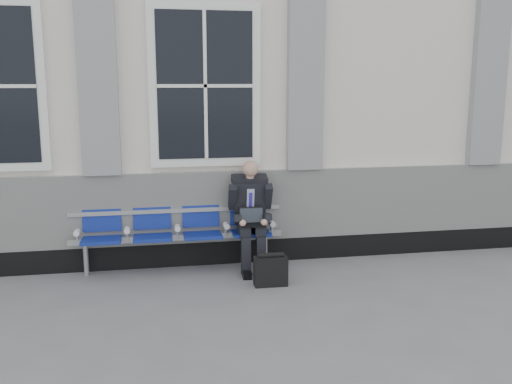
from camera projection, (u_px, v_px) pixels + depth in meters
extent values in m
plane|color=slate|center=(188.00, 310.00, 5.84)|extent=(70.00, 70.00, 0.00)
cube|color=silver|center=(170.00, 95.00, 8.81)|extent=(14.00, 4.00, 4.20)
cube|color=black|center=(180.00, 254.00, 7.23)|extent=(14.00, 0.10, 0.30)
cube|color=silver|center=(179.00, 208.00, 7.10)|extent=(14.00, 0.08, 0.90)
cube|color=gray|center=(97.00, 73.00, 6.61)|extent=(0.45, 0.14, 2.40)
cube|color=gray|center=(306.00, 73.00, 7.05)|extent=(0.45, 0.14, 2.40)
cube|color=gray|center=(489.00, 74.00, 7.50)|extent=(0.45, 0.14, 2.40)
cube|color=white|center=(205.00, 86.00, 6.88)|extent=(1.35, 0.10, 1.95)
cube|color=black|center=(205.00, 86.00, 6.83)|extent=(1.15, 0.02, 1.75)
cube|color=#9EA0A3|center=(178.00, 237.00, 7.01)|extent=(2.60, 0.07, 0.07)
cube|color=#9EA0A3|center=(176.00, 210.00, 7.06)|extent=(2.60, 0.05, 0.05)
cylinder|color=#9EA0A3|center=(86.00, 260.00, 6.85)|extent=(0.06, 0.06, 0.39)
cylinder|color=#9EA0A3|center=(265.00, 250.00, 7.25)|extent=(0.06, 0.06, 0.39)
cube|color=navy|center=(102.00, 240.00, 6.76)|extent=(0.46, 0.42, 0.07)
cube|color=navy|center=(102.00, 215.00, 6.92)|extent=(0.46, 0.10, 0.40)
cube|color=navy|center=(153.00, 238.00, 6.87)|extent=(0.46, 0.42, 0.07)
cube|color=navy|center=(152.00, 213.00, 7.02)|extent=(0.46, 0.10, 0.40)
cube|color=navy|center=(202.00, 235.00, 6.98)|extent=(0.46, 0.42, 0.07)
cube|color=navy|center=(201.00, 211.00, 7.13)|extent=(0.46, 0.10, 0.40)
cube|color=navy|center=(251.00, 233.00, 7.08)|extent=(0.46, 0.42, 0.07)
cube|color=navy|center=(248.00, 209.00, 7.24)|extent=(0.46, 0.10, 0.40)
cylinder|color=white|center=(77.00, 232.00, 6.72)|extent=(0.07, 0.12, 0.07)
cylinder|color=white|center=(127.00, 230.00, 6.83)|extent=(0.07, 0.12, 0.07)
cylinder|color=white|center=(177.00, 228.00, 6.93)|extent=(0.07, 0.12, 0.07)
cylinder|color=white|center=(226.00, 226.00, 7.04)|extent=(0.07, 0.12, 0.07)
cylinder|color=white|center=(272.00, 224.00, 7.14)|extent=(0.07, 0.12, 0.07)
cube|color=black|center=(247.00, 274.00, 6.82)|extent=(0.11, 0.24, 0.08)
cube|color=black|center=(262.00, 273.00, 6.84)|extent=(0.11, 0.24, 0.08)
cube|color=black|center=(246.00, 256.00, 6.83)|extent=(0.11, 0.12, 0.47)
cube|color=black|center=(261.00, 255.00, 6.86)|extent=(0.11, 0.12, 0.47)
cube|color=black|center=(244.00, 228.00, 6.97)|extent=(0.15, 0.42, 0.13)
cube|color=black|center=(259.00, 228.00, 7.00)|extent=(0.15, 0.42, 0.13)
cube|color=black|center=(249.00, 201.00, 7.11)|extent=(0.40, 0.33, 0.58)
cube|color=#A9B8DF|center=(250.00, 201.00, 7.00)|extent=(0.10, 0.09, 0.33)
cube|color=#3825AF|center=(251.00, 203.00, 6.99)|extent=(0.04, 0.07, 0.27)
cube|color=black|center=(250.00, 180.00, 7.03)|extent=(0.45, 0.23, 0.13)
cylinder|color=tan|center=(250.00, 175.00, 6.97)|extent=(0.10, 0.10, 0.09)
sphere|color=tan|center=(251.00, 169.00, 6.90)|extent=(0.19, 0.19, 0.19)
cube|color=black|center=(232.00, 197.00, 6.97)|extent=(0.10, 0.26, 0.34)
cube|color=black|center=(268.00, 196.00, 7.03)|extent=(0.10, 0.26, 0.34)
cube|color=black|center=(237.00, 218.00, 6.86)|extent=(0.09, 0.29, 0.13)
cube|color=black|center=(267.00, 217.00, 6.91)|extent=(0.09, 0.29, 0.13)
sphere|color=tan|center=(243.00, 223.00, 6.75)|extent=(0.08, 0.08, 0.08)
sphere|color=tan|center=(264.00, 222.00, 6.78)|extent=(0.08, 0.08, 0.08)
cube|color=black|center=(253.00, 225.00, 6.85)|extent=(0.31, 0.22, 0.02)
cube|color=black|center=(251.00, 215.00, 6.93)|extent=(0.30, 0.10, 0.19)
cube|color=black|center=(252.00, 215.00, 6.92)|extent=(0.28, 0.08, 0.16)
cube|color=black|center=(271.00, 271.00, 6.51)|extent=(0.38, 0.17, 0.34)
cylinder|color=black|center=(271.00, 255.00, 6.48)|extent=(0.30, 0.06, 0.06)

